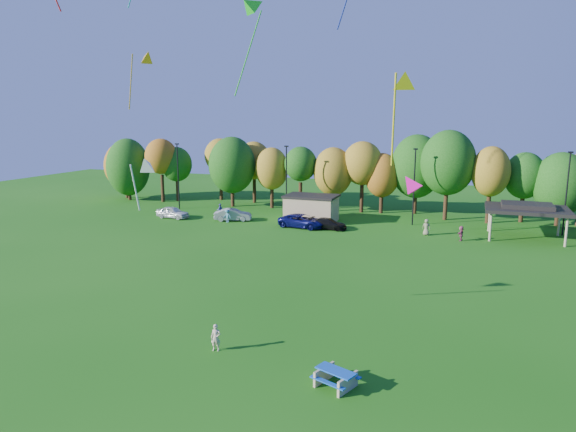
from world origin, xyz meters
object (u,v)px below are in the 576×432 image
(kite_flyer, at_px, (216,338))
(car_d, at_px, (328,224))
(car_a, at_px, (173,212))
(car_b, at_px, (233,215))
(car_c, at_px, (302,221))
(picnic_table, at_px, (336,377))

(kite_flyer, height_order, car_d, kite_flyer)
(kite_flyer, relative_size, car_a, 0.35)
(kite_flyer, bearing_deg, car_b, 103.09)
(kite_flyer, relative_size, car_c, 0.27)
(picnic_table, relative_size, car_d, 0.55)
(kite_flyer, height_order, car_b, kite_flyer)
(picnic_table, relative_size, car_c, 0.43)
(picnic_table, xyz_separation_m, car_a, (-30.06, 33.08, 0.25))
(picnic_table, relative_size, kite_flyer, 1.57)
(car_a, height_order, car_b, car_b)
(picnic_table, relative_size, car_a, 0.55)
(car_c, bearing_deg, kite_flyer, -163.07)
(car_b, xyz_separation_m, car_d, (12.38, -0.59, -0.12))
(car_a, bearing_deg, car_d, -82.97)
(car_c, bearing_deg, car_a, 97.99)
(picnic_table, bearing_deg, car_c, 132.01)
(car_a, xyz_separation_m, car_c, (17.22, 0.32, 0.03))
(car_c, distance_m, car_d, 3.09)
(car_a, distance_m, car_b, 7.99)
(car_b, height_order, car_c, car_c)
(picnic_table, xyz_separation_m, car_c, (-12.84, 33.40, 0.28))
(picnic_table, bearing_deg, kite_flyer, -170.42)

